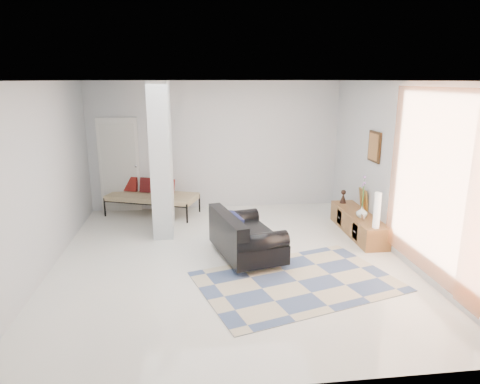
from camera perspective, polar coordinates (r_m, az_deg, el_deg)
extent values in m
plane|color=white|center=(6.99, -1.47, -8.99)|extent=(6.00, 6.00, 0.00)
plane|color=white|center=(6.40, -1.64, 14.61)|extent=(6.00, 6.00, 0.00)
plane|color=silver|center=(9.50, -3.25, 6.17)|extent=(6.00, 0.00, 6.00)
plane|color=silver|center=(3.71, 2.81, -7.72)|extent=(6.00, 0.00, 6.00)
plane|color=silver|center=(6.88, -25.01, 1.48)|extent=(0.00, 6.00, 6.00)
plane|color=silver|center=(7.33, 20.40, 2.69)|extent=(0.00, 6.00, 6.00)
cube|color=silver|center=(8.12, -10.40, 4.47)|extent=(0.35, 1.20, 2.80)
cube|color=white|center=(9.63, -15.79, 3.45)|extent=(0.85, 0.06, 2.04)
plane|color=#FF8443|center=(6.31, 24.46, 0.91)|extent=(0.00, 2.55, 2.55)
cube|color=#3D2510|center=(8.08, 17.49, 5.78)|extent=(0.04, 0.45, 0.55)
cube|color=brown|center=(8.33, 15.47, -4.09)|extent=(0.45, 1.83, 0.40)
cube|color=#3D2510|center=(7.90, 15.12, -5.11)|extent=(0.02, 0.24, 0.28)
cube|color=#3D2510|center=(8.62, 13.14, -3.31)|extent=(0.02, 0.24, 0.28)
cube|color=gold|center=(8.51, 16.14, -0.93)|extent=(0.09, 0.32, 0.40)
cube|color=silver|center=(7.86, 16.03, -3.27)|extent=(0.04, 0.10, 0.12)
cylinder|color=silver|center=(6.45, 0.07, -10.65)|extent=(0.05, 0.05, 0.10)
cylinder|color=silver|center=(7.48, -3.11, -6.96)|extent=(0.05, 0.05, 0.10)
cylinder|color=silver|center=(6.68, 5.45, -9.77)|extent=(0.05, 0.05, 0.10)
cylinder|color=silver|center=(7.68, 1.61, -6.34)|extent=(0.05, 0.05, 0.10)
cube|color=black|center=(6.98, 0.92, -6.80)|extent=(1.16, 1.59, 0.30)
cube|color=black|center=(6.76, -1.68, -4.55)|extent=(0.52, 1.44, 0.36)
cylinder|color=black|center=(6.39, 2.86, -6.71)|extent=(0.86, 0.46, 0.28)
cylinder|color=black|center=(7.43, -0.73, -3.56)|extent=(0.86, 0.46, 0.28)
cube|color=black|center=(6.79, -0.72, -4.27)|extent=(0.26, 0.54, 0.31)
cylinder|color=black|center=(9.49, -17.59, -1.95)|extent=(0.04, 0.04, 0.40)
cylinder|color=black|center=(8.69, -7.08, -2.87)|extent=(0.04, 0.04, 0.40)
cylinder|color=black|center=(10.13, -15.37, -0.75)|extent=(0.04, 0.04, 0.40)
cylinder|color=black|center=(9.38, -5.43, -1.50)|extent=(0.04, 0.04, 0.40)
cube|color=beige|center=(9.33, -11.60, -0.67)|extent=(2.03, 1.40, 0.12)
cube|color=maroon|center=(9.67, -14.49, 1.04)|extent=(0.38, 0.27, 0.33)
cube|color=#581616|center=(9.48, -12.17, 0.91)|extent=(0.38, 0.27, 0.33)
cube|color=maroon|center=(9.30, -9.77, 0.76)|extent=(0.38, 0.27, 0.33)
cube|color=#C3B495|center=(6.33, 7.64, -11.73)|extent=(3.14, 2.53, 0.01)
cylinder|color=white|center=(7.49, 17.81, -2.34)|extent=(0.11, 0.11, 0.61)
imported|color=white|center=(8.01, 15.94, -2.60)|extent=(0.21, 0.21, 0.21)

